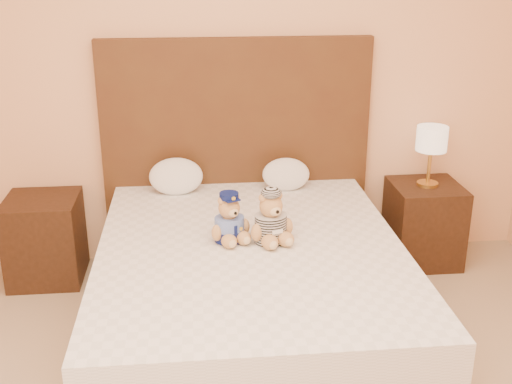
% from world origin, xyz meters
% --- Properties ---
extents(room_walls, '(4.04, 4.52, 2.72)m').
position_xyz_m(room_walls, '(0.00, 0.46, 1.81)').
color(room_walls, '#F4B585').
rests_on(room_walls, ground).
extents(bed, '(1.60, 2.00, 0.55)m').
position_xyz_m(bed, '(0.00, 1.20, 0.28)').
color(bed, white).
rests_on(bed, ground).
extents(headboard, '(1.75, 0.08, 1.50)m').
position_xyz_m(headboard, '(0.00, 2.21, 0.75)').
color(headboard, '#4B2E16').
rests_on(headboard, ground).
extents(nightstand_left, '(0.45, 0.45, 0.55)m').
position_xyz_m(nightstand_left, '(-1.25, 2.00, 0.28)').
color(nightstand_left, '#351E11').
rests_on(nightstand_left, ground).
extents(nightstand_right, '(0.45, 0.45, 0.55)m').
position_xyz_m(nightstand_right, '(1.25, 2.00, 0.28)').
color(nightstand_right, '#351E11').
rests_on(nightstand_right, ground).
extents(lamp, '(0.20, 0.20, 0.40)m').
position_xyz_m(lamp, '(1.25, 2.00, 0.85)').
color(lamp, gold).
rests_on(lamp, nightstand_right).
extents(teddy_police, '(0.30, 0.30, 0.27)m').
position_xyz_m(teddy_police, '(-0.11, 1.26, 0.68)').
color(teddy_police, '#B68146').
rests_on(teddy_police, bed).
extents(teddy_prisoner, '(0.32, 0.31, 0.28)m').
position_xyz_m(teddy_prisoner, '(0.11, 1.23, 0.69)').
color(teddy_prisoner, '#B68146').
rests_on(teddy_prisoner, bed).
extents(pillow_left, '(0.34, 0.22, 0.24)m').
position_xyz_m(pillow_left, '(-0.40, 2.03, 0.67)').
color(pillow_left, white).
rests_on(pillow_left, bed).
extents(pillow_right, '(0.31, 0.20, 0.22)m').
position_xyz_m(pillow_right, '(0.31, 2.03, 0.66)').
color(pillow_right, white).
rests_on(pillow_right, bed).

